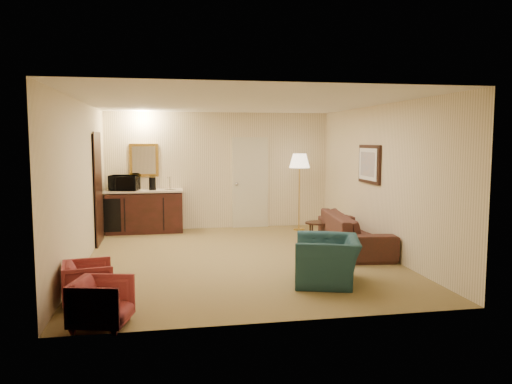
# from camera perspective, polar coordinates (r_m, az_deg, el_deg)

# --- Properties ---
(ground) EXTENTS (6.00, 6.00, 0.00)m
(ground) POSITION_cam_1_polar(r_m,az_deg,el_deg) (8.49, -1.93, -7.59)
(ground) COLOR olive
(ground) RESTS_ON ground
(room_walls) EXTENTS (5.02, 6.01, 2.61)m
(room_walls) POSITION_cam_1_polar(r_m,az_deg,el_deg) (9.01, -3.31, 4.22)
(room_walls) COLOR #F7E3B9
(room_walls) RESTS_ON ground
(wetbar_cabinet) EXTENTS (1.64, 0.58, 0.92)m
(wetbar_cabinet) POSITION_cam_1_polar(r_m,az_deg,el_deg) (11.00, -12.61, -2.17)
(wetbar_cabinet) COLOR #3C1513
(wetbar_cabinet) RESTS_ON ground
(sofa) EXTENTS (0.91, 2.32, 0.88)m
(sofa) POSITION_cam_1_polar(r_m,az_deg,el_deg) (9.22, 11.17, -3.82)
(sofa) COLOR black
(sofa) RESTS_ON ground
(teal_armchair) EXTENTS (0.90, 1.13, 0.87)m
(teal_armchair) POSITION_cam_1_polar(r_m,az_deg,el_deg) (7.07, 8.15, -6.83)
(teal_armchair) COLOR #1D4149
(teal_armchair) RESTS_ON ground
(rose_chair_near) EXTENTS (0.61, 0.64, 0.59)m
(rose_chair_near) POSITION_cam_1_polar(r_m,az_deg,el_deg) (6.46, -18.62, -9.58)
(rose_chair_near) COLOR #97313D
(rose_chair_near) RESTS_ON ground
(rose_chair_far) EXTENTS (0.65, 0.68, 0.58)m
(rose_chair_far) POSITION_cam_1_polar(r_m,az_deg,el_deg) (5.67, -17.22, -11.76)
(rose_chair_far) COLOR #97313D
(rose_chair_far) RESTS_ON ground
(coffee_table) EXTENTS (0.77, 0.58, 0.41)m
(coffee_table) POSITION_cam_1_polar(r_m,az_deg,el_deg) (9.81, 7.67, -4.56)
(coffee_table) COLOR black
(coffee_table) RESTS_ON ground
(floor_lamp) EXTENTS (0.51, 0.51, 1.70)m
(floor_lamp) POSITION_cam_1_polar(r_m,az_deg,el_deg) (11.02, 4.96, 0.01)
(floor_lamp) COLOR gold
(floor_lamp) RESTS_ON ground
(waste_bin) EXTENTS (0.24, 0.24, 0.26)m
(waste_bin) POSITION_cam_1_polar(r_m,az_deg,el_deg) (10.98, -9.18, -3.85)
(waste_bin) COLOR black
(waste_bin) RESTS_ON ground
(microwave) EXTENTS (0.64, 0.44, 0.40)m
(microwave) POSITION_cam_1_polar(r_m,az_deg,el_deg) (10.94, -14.83, 1.21)
(microwave) COLOR black
(microwave) RESTS_ON wetbar_cabinet
(coffee_maker) EXTENTS (0.18, 0.18, 0.27)m
(coffee_maker) POSITION_cam_1_polar(r_m,az_deg,el_deg) (10.90, -11.75, 0.94)
(coffee_maker) COLOR black
(coffee_maker) RESTS_ON wetbar_cabinet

